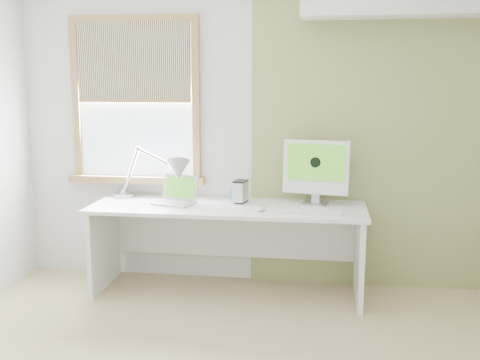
% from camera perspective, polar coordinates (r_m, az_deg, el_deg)
% --- Properties ---
extents(room, '(4.04, 3.54, 2.64)m').
position_cam_1_polar(room, '(3.07, -2.79, 2.18)').
color(room, tan).
rests_on(room, ground).
extents(accent_wall, '(2.00, 0.02, 2.60)m').
position_cam_1_polar(accent_wall, '(4.77, 13.24, 4.68)').
color(accent_wall, '#8A9157').
rests_on(accent_wall, room).
extents(window, '(1.20, 0.14, 1.42)m').
position_cam_1_polar(window, '(4.97, -10.48, 7.80)').
color(window, olive).
rests_on(window, room).
extents(desk, '(2.20, 0.70, 0.73)m').
position_cam_1_polar(desk, '(4.64, -1.15, -4.79)').
color(desk, white).
rests_on(desk, room).
extents(desk_lamp, '(0.76, 0.39, 0.44)m').
position_cam_1_polar(desk_lamp, '(4.72, -7.31, 0.67)').
color(desk_lamp, '#B1B4B6').
rests_on(desk_lamp, desk).
extents(laptop, '(0.38, 0.33, 0.22)m').
position_cam_1_polar(laptop, '(4.66, -6.40, -1.65)').
color(laptop, '#B1B4B6').
rests_on(laptop, desk).
extents(phone_dock, '(0.07, 0.07, 0.13)m').
position_cam_1_polar(phone_dock, '(4.63, -0.70, -1.90)').
color(phone_dock, '#B1B4B6').
rests_on(phone_dock, desk).
extents(external_drive, '(0.12, 0.16, 0.18)m').
position_cam_1_polar(external_drive, '(4.64, 0.05, -1.17)').
color(external_drive, '#B1B4B6').
rests_on(external_drive, desk).
extents(imac, '(0.54, 0.22, 0.52)m').
position_cam_1_polar(imac, '(4.59, 7.65, 1.15)').
color(imac, '#B1B4B6').
rests_on(imac, desk).
extents(keyboard, '(0.47, 0.18, 0.02)m').
position_cam_1_polar(keyboard, '(4.32, 7.27, -3.19)').
color(keyboard, white).
rests_on(keyboard, desk).
extents(mouse, '(0.08, 0.12, 0.03)m').
position_cam_1_polar(mouse, '(4.36, 2.09, -2.91)').
color(mouse, white).
rests_on(mouse, desk).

